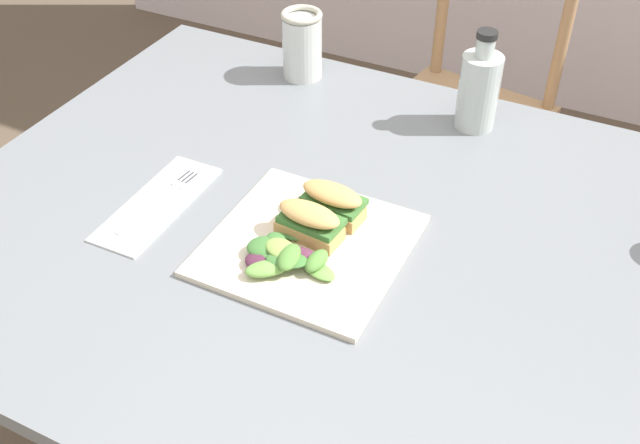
{
  "coord_description": "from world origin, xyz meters",
  "views": [
    {
      "loc": [
        0.27,
        -0.61,
        1.49
      ],
      "look_at": [
        -0.12,
        0.17,
        0.76
      ],
      "focal_mm": 41.78,
      "sensor_mm": 36.0,
      "label": 1
    }
  ],
  "objects_px": {
    "sandwich_half_front": "(310,222)",
    "fork_on_napkin": "(165,196)",
    "chair_wooden_far": "(467,110)",
    "mason_jar_iced_tea": "(302,48)",
    "plate_lunch": "(308,245)",
    "sandwich_half_back": "(332,201)",
    "bottle_cold_brew": "(477,93)",
    "dining_table": "(368,289)"
  },
  "relations": [
    {
      "from": "plate_lunch",
      "to": "sandwich_half_front",
      "type": "relative_size",
      "value": 2.72
    },
    {
      "from": "plate_lunch",
      "to": "sandwich_half_back",
      "type": "height_order",
      "value": "sandwich_half_back"
    },
    {
      "from": "plate_lunch",
      "to": "mason_jar_iced_tea",
      "type": "height_order",
      "value": "mason_jar_iced_tea"
    },
    {
      "from": "dining_table",
      "to": "sandwich_half_front",
      "type": "xyz_separation_m",
      "value": [
        -0.08,
        -0.05,
        0.15
      ]
    },
    {
      "from": "sandwich_half_front",
      "to": "plate_lunch",
      "type": "bearing_deg",
      "value": -73.16
    },
    {
      "from": "sandwich_half_back",
      "to": "chair_wooden_far",
      "type": "bearing_deg",
      "value": 91.94
    },
    {
      "from": "sandwich_half_front",
      "to": "fork_on_napkin",
      "type": "height_order",
      "value": "sandwich_half_front"
    },
    {
      "from": "chair_wooden_far",
      "to": "plate_lunch",
      "type": "distance_m",
      "value": 1.01
    },
    {
      "from": "sandwich_half_back",
      "to": "bottle_cold_brew",
      "type": "bearing_deg",
      "value": 73.0
    },
    {
      "from": "dining_table",
      "to": "sandwich_half_front",
      "type": "height_order",
      "value": "sandwich_half_front"
    },
    {
      "from": "dining_table",
      "to": "plate_lunch",
      "type": "relative_size",
      "value": 4.84
    },
    {
      "from": "chair_wooden_far",
      "to": "mason_jar_iced_tea",
      "type": "bearing_deg",
      "value": -114.32
    },
    {
      "from": "fork_on_napkin",
      "to": "mason_jar_iced_tea",
      "type": "distance_m",
      "value": 0.47
    },
    {
      "from": "dining_table",
      "to": "fork_on_napkin",
      "type": "distance_m",
      "value": 0.36
    },
    {
      "from": "sandwich_half_back",
      "to": "mason_jar_iced_tea",
      "type": "bearing_deg",
      "value": 123.23
    },
    {
      "from": "fork_on_napkin",
      "to": "dining_table",
      "type": "bearing_deg",
      "value": 10.1
    },
    {
      "from": "bottle_cold_brew",
      "to": "dining_table",
      "type": "bearing_deg",
      "value": -96.2
    },
    {
      "from": "bottle_cold_brew",
      "to": "mason_jar_iced_tea",
      "type": "bearing_deg",
      "value": 176.15
    },
    {
      "from": "chair_wooden_far",
      "to": "sandwich_half_back",
      "type": "relative_size",
      "value": 8.35
    },
    {
      "from": "chair_wooden_far",
      "to": "sandwich_half_front",
      "type": "relative_size",
      "value": 8.35
    },
    {
      "from": "dining_table",
      "to": "mason_jar_iced_tea",
      "type": "relative_size",
      "value": 9.97
    },
    {
      "from": "dining_table",
      "to": "fork_on_napkin",
      "type": "bearing_deg",
      "value": -169.9
    },
    {
      "from": "mason_jar_iced_tea",
      "to": "plate_lunch",
      "type": "bearing_deg",
      "value": -61.56
    },
    {
      "from": "chair_wooden_far",
      "to": "plate_lunch",
      "type": "bearing_deg",
      "value": -88.5
    },
    {
      "from": "dining_table",
      "to": "chair_wooden_far",
      "type": "relative_size",
      "value": 1.58
    },
    {
      "from": "sandwich_half_front",
      "to": "mason_jar_iced_tea",
      "type": "bearing_deg",
      "value": 118.78
    },
    {
      "from": "plate_lunch",
      "to": "bottle_cold_brew",
      "type": "xyz_separation_m",
      "value": [
        0.12,
        0.44,
        0.06
      ]
    },
    {
      "from": "chair_wooden_far",
      "to": "sandwich_half_back",
      "type": "height_order",
      "value": "chair_wooden_far"
    },
    {
      "from": "dining_table",
      "to": "mason_jar_iced_tea",
      "type": "xyz_separation_m",
      "value": [
        -0.33,
        0.4,
        0.17
      ]
    },
    {
      "from": "plate_lunch",
      "to": "bottle_cold_brew",
      "type": "distance_m",
      "value": 0.46
    },
    {
      "from": "chair_wooden_far",
      "to": "sandwich_half_front",
      "type": "distance_m",
      "value": 1.0
    },
    {
      "from": "fork_on_napkin",
      "to": "bottle_cold_brew",
      "type": "distance_m",
      "value": 0.58
    },
    {
      "from": "plate_lunch",
      "to": "fork_on_napkin",
      "type": "bearing_deg",
      "value": 179.75
    },
    {
      "from": "dining_table",
      "to": "sandwich_half_back",
      "type": "bearing_deg",
      "value": 170.71
    },
    {
      "from": "mason_jar_iced_tea",
      "to": "chair_wooden_far",
      "type": "bearing_deg",
      "value": 65.68
    },
    {
      "from": "dining_table",
      "to": "bottle_cold_brew",
      "type": "relative_size",
      "value": 7.34
    },
    {
      "from": "sandwich_half_back",
      "to": "fork_on_napkin",
      "type": "distance_m",
      "value": 0.28
    },
    {
      "from": "chair_wooden_far",
      "to": "bottle_cold_brew",
      "type": "xyz_separation_m",
      "value": [
        0.14,
        -0.52,
        0.36
      ]
    },
    {
      "from": "bottle_cold_brew",
      "to": "plate_lunch",
      "type": "bearing_deg",
      "value": -104.89
    },
    {
      "from": "sandwich_half_front",
      "to": "mason_jar_iced_tea",
      "type": "distance_m",
      "value": 0.51
    },
    {
      "from": "bottle_cold_brew",
      "to": "sandwich_half_front",
      "type": "bearing_deg",
      "value": -105.92
    },
    {
      "from": "chair_wooden_far",
      "to": "sandwich_half_front",
      "type": "xyz_separation_m",
      "value": [
        0.02,
        -0.95,
        0.33
      ]
    }
  ]
}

